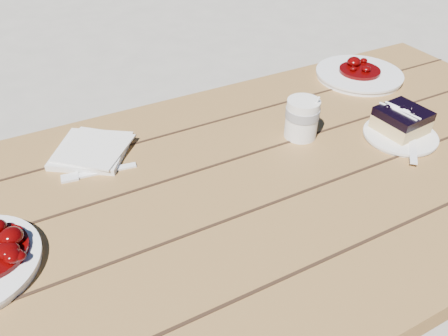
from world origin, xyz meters
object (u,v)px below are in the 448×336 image
second_plate (359,75)px  blueberry_cake (402,120)px  picnic_table (184,261)px  coffee_cup (302,119)px  dessert_plate (400,136)px

second_plate → blueberry_cake: bearing=-113.9°
picnic_table → coffee_cup: bearing=14.6°
dessert_plate → blueberry_cake: blueberry_cake is taller
blueberry_cake → second_plate: blueberry_cake is taller
blueberry_cake → second_plate: size_ratio=0.45×
blueberry_cake → dessert_plate: bearing=-128.8°
dessert_plate → blueberry_cake: size_ratio=1.49×
blueberry_cake → coffee_cup: coffee_cup is taller
picnic_table → coffee_cup: (0.35, 0.09, 0.21)m
second_plate → coffee_cup: bearing=-152.5°
dessert_plate → second_plate: size_ratio=0.67×
dessert_plate → coffee_cup: 0.24m
dessert_plate → blueberry_cake: bearing=56.3°
picnic_table → dessert_plate: size_ratio=12.26×
dessert_plate → picnic_table: bearing=177.3°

